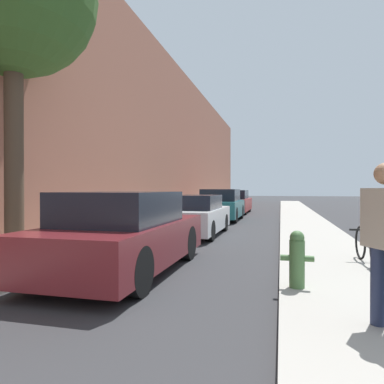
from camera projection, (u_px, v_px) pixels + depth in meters
ground_plane at (236, 223)px, 15.23m from camera, size 120.00×120.00×0.00m
sidewalk_left at (173, 220)px, 15.95m from camera, size 2.00×52.00×0.12m
sidewalk_right at (305, 223)px, 14.51m from camera, size 2.00×52.00×0.12m
building_facade_left at (145, 128)px, 16.25m from camera, size 0.70×52.00×8.72m
parked_car_maroon at (124, 234)px, 6.23m from camera, size 1.83×4.24×1.45m
parked_car_white at (195, 216)px, 11.28m from camera, size 1.69×4.02×1.30m
parked_car_teal at (221, 206)px, 16.51m from camera, size 1.81×3.99×1.48m
parked_car_red at (234, 202)px, 21.49m from camera, size 1.87×4.51×1.42m
fire_hydrant at (297, 258)px, 4.84m from camera, size 0.46×0.21×0.80m
bicycle at (368, 246)px, 6.32m from camera, size 0.44×1.60×0.65m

